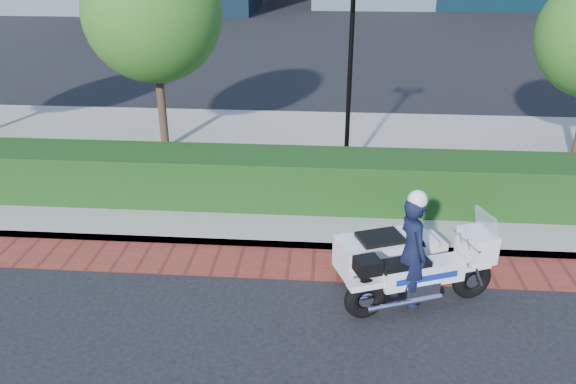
{
  "coord_description": "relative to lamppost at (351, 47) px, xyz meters",
  "views": [
    {
      "loc": [
        0.61,
        -6.57,
        5.04
      ],
      "look_at": [
        -0.07,
        2.22,
        1.0
      ],
      "focal_mm": 35.0,
      "sensor_mm": 36.0,
      "label": 1
    }
  ],
  "objects": [
    {
      "name": "ground",
      "position": [
        -1.0,
        -5.2,
        -2.96
      ],
      "size": [
        120.0,
        120.0,
        0.0
      ],
      "primitive_type": "plane",
      "color": "black",
      "rests_on": "ground"
    },
    {
      "name": "brick_strip",
      "position": [
        -1.0,
        -3.7,
        -2.95
      ],
      "size": [
        60.0,
        1.0,
        0.01
      ],
      "primitive_type": "cube",
      "color": "maroon",
      "rests_on": "ground"
    },
    {
      "name": "sidewalk",
      "position": [
        -1.0,
        0.8,
        -2.88
      ],
      "size": [
        60.0,
        8.0,
        0.15
      ],
      "primitive_type": "cube",
      "color": "gray",
      "rests_on": "ground"
    },
    {
      "name": "hedge_main",
      "position": [
        -1.0,
        -1.6,
        -2.31
      ],
      "size": [
        18.0,
        1.2,
        1.0
      ],
      "primitive_type": "cube",
      "color": "black",
      "rests_on": "sidewalk"
    },
    {
      "name": "lamppost",
      "position": [
        0.0,
        0.0,
        0.0
      ],
      "size": [
        1.02,
        0.7,
        4.21
      ],
      "color": "black",
      "rests_on": "sidewalk"
    },
    {
      "name": "tree_b",
      "position": [
        -4.5,
        1.3,
        0.48
      ],
      "size": [
        3.2,
        3.2,
        4.89
      ],
      "color": "#332319",
      "rests_on": "sidewalk"
    },
    {
      "name": "police_motorcycle",
      "position": [
        0.8,
        -4.47,
        -2.3
      ],
      "size": [
        2.43,
        1.79,
        1.92
      ],
      "rotation": [
        0.0,
        0.0,
        0.36
      ],
      "color": "black",
      "rests_on": "ground"
    }
  ]
}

